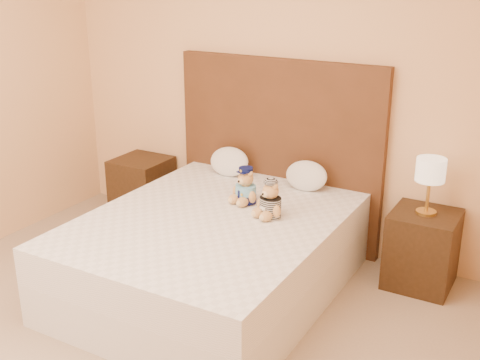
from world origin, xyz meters
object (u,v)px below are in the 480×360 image
object	(u,v)px
lamp	(431,173)
nightstand_left	(142,188)
nightstand_right	(422,249)
pillow_left	(229,160)
teddy_prisoner	(270,199)
pillow_right	(306,174)
teddy_police	(246,185)
bed	(212,254)

from	to	relation	value
lamp	nightstand_left	bearing A→B (deg)	180.00
nightstand_right	lamp	world-z (taller)	lamp
nightstand_left	nightstand_right	distance (m)	2.50
pillow_left	teddy_prisoner	bearing A→B (deg)	-41.71
pillow_right	nightstand_right	bearing A→B (deg)	-1.87
nightstand_left	lamp	size ratio (longest dim) A/B	1.38
teddy_prisoner	pillow_right	distance (m)	0.61
teddy_police	pillow_left	world-z (taller)	teddy_police
lamp	nightstand_right	bearing A→B (deg)	0.00
bed	pillow_right	world-z (taller)	pillow_right
teddy_prisoner	pillow_left	world-z (taller)	teddy_prisoner
pillow_left	pillow_right	xyz separation A→B (m)	(0.68, 0.00, -0.00)
bed	lamp	size ratio (longest dim) A/B	5.00
nightstand_right	pillow_right	world-z (taller)	pillow_right
nightstand_right	nightstand_left	bearing A→B (deg)	180.00
lamp	pillow_right	xyz separation A→B (m)	(-0.92, 0.03, -0.18)
bed	teddy_prisoner	world-z (taller)	teddy_prisoner
nightstand_left	teddy_prisoner	world-z (taller)	teddy_prisoner
teddy_prisoner	teddy_police	bearing A→B (deg)	173.69
bed	nightstand_right	distance (m)	1.48
teddy_prisoner	lamp	bearing A→B (deg)	53.92
nightstand_right	teddy_prisoner	world-z (taller)	teddy_prisoner
lamp	teddy_prisoner	world-z (taller)	lamp
nightstand_left	teddy_police	world-z (taller)	teddy_police
nightstand_left	pillow_left	world-z (taller)	pillow_left
teddy_police	pillow_left	bearing A→B (deg)	147.38
nightstand_left	pillow_right	bearing A→B (deg)	1.09
teddy_police	pillow_right	distance (m)	0.54
teddy_police	teddy_prisoner	world-z (taller)	teddy_police
nightstand_right	pillow_left	bearing A→B (deg)	178.93
lamp	teddy_prisoner	bearing A→B (deg)	-147.39
bed	pillow_right	distance (m)	0.98
nightstand_right	pillow_left	xyz separation A→B (m)	(-1.60, 0.03, 0.40)
teddy_police	pillow_right	size ratio (longest dim) A/B	0.79
bed	nightstand_left	xyz separation A→B (m)	(-1.25, 0.80, -0.00)
teddy_prisoner	pillow_left	xyz separation A→B (m)	(-0.69, 0.61, -0.01)
teddy_prisoner	pillow_left	bearing A→B (deg)	159.60
lamp	pillow_left	xyz separation A→B (m)	(-1.60, 0.03, -0.18)
pillow_left	pillow_right	bearing A→B (deg)	0.00
nightstand_left	pillow_left	bearing A→B (deg)	1.92
lamp	pillow_right	world-z (taller)	lamp
nightstand_right	teddy_police	world-z (taller)	teddy_police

